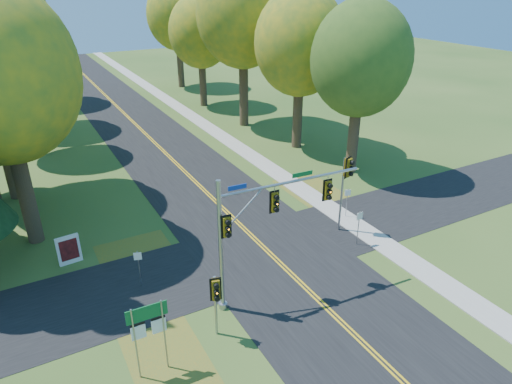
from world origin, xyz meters
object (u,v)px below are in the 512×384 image
info_kiosk (69,250)px  traffic_mast (258,222)px  east_signal_pole (347,176)px  route_sign_cluster (148,325)px

info_kiosk → traffic_mast: bearing=-50.7°
east_signal_pole → traffic_mast: bearing=-178.2°
traffic_mast → route_sign_cluster: bearing=-157.8°
traffic_mast → info_kiosk: size_ratio=4.32×
route_sign_cluster → east_signal_pole: bearing=22.4°
east_signal_pole → info_kiosk: size_ratio=2.89×
traffic_mast → info_kiosk: bearing=137.8°
route_sign_cluster → info_kiosk: (-1.66, 9.36, -1.49)m
east_signal_pole → info_kiosk: bearing=143.4°
traffic_mast → east_signal_pole: bearing=25.2°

